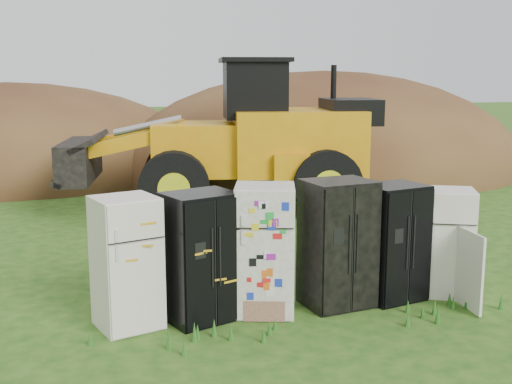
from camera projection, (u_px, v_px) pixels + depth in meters
ground at (304, 307)px, 9.48m from camera, size 120.00×120.00×0.00m
fridge_leftmost at (127, 263)px, 8.61m from camera, size 0.98×0.95×1.80m
fridge_black_side at (201, 257)px, 8.87m from camera, size 1.13×1.01×1.80m
fridge_sticker at (265, 250)px, 9.13m from camera, size 1.02×0.98×1.86m
fridge_dark_mid at (337, 243)px, 9.42m from camera, size 1.06×0.91×1.88m
fridge_black_right at (392, 242)px, 9.71m from camera, size 1.02×0.91×1.77m
fridge_open_door at (447, 242)px, 9.93m from camera, size 0.97×0.95×1.66m
wheel_loader at (217, 135)px, 15.99m from camera, size 8.24×4.44×3.78m
dirt_mound_right at (323, 172)px, 22.54m from camera, size 14.65×10.74×7.03m
dirt_mound_left at (12, 175)px, 21.98m from camera, size 13.62×10.21×6.27m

